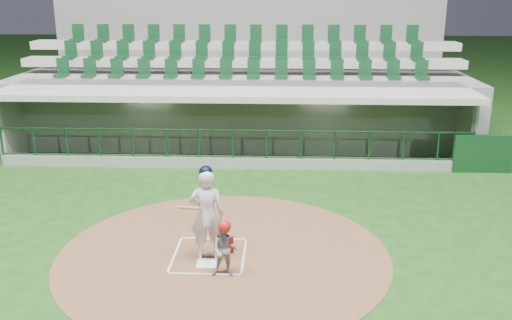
{
  "coord_description": "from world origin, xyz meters",
  "views": [
    {
      "loc": [
        1.51,
        -11.43,
        5.54
      ],
      "look_at": [
        0.88,
        2.6,
        1.3
      ],
      "focal_mm": 40.0,
      "sensor_mm": 36.0,
      "label": 1
    }
  ],
  "objects": [
    {
      "name": "seating_deck",
      "position": [
        0.0,
        10.91,
        1.42
      ],
      "size": [
        17.0,
        6.72,
        5.15
      ],
      "color": "gray",
      "rests_on": "ground"
    },
    {
      "name": "home_plate",
      "position": [
        0.0,
        -0.7,
        0.02
      ],
      "size": [
        0.43,
        0.43,
        0.02
      ],
      "primitive_type": "cube",
      "color": "white",
      "rests_on": "dirt_circle"
    },
    {
      "name": "dirt_circle",
      "position": [
        0.3,
        -0.2,
        0.01
      ],
      "size": [
        7.2,
        7.2,
        0.01
      ],
      "primitive_type": "cylinder",
      "color": "brown",
      "rests_on": "ground"
    },
    {
      "name": "batter_box_chalk",
      "position": [
        0.0,
        -0.3,
        0.02
      ],
      "size": [
        1.55,
        1.8,
        0.01
      ],
      "color": "white",
      "rests_on": "ground"
    },
    {
      "name": "ground",
      "position": [
        0.0,
        0.0,
        0.0
      ],
      "size": [
        120.0,
        120.0,
        0.0
      ],
      "primitive_type": "plane",
      "color": "#184313",
      "rests_on": "ground"
    },
    {
      "name": "batter",
      "position": [
        -0.01,
        -0.43,
        1.04
      ],
      "size": [
        0.91,
        0.89,
        2.07
      ],
      "color": "silver",
      "rests_on": "dirt_circle"
    },
    {
      "name": "catcher",
      "position": [
        0.43,
        -1.17,
        0.6
      ],
      "size": [
        0.55,
        0.43,
        1.19
      ],
      "color": "gray",
      "rests_on": "dirt_circle"
    },
    {
      "name": "dugout_structure",
      "position": [
        0.07,
        7.82,
        0.95
      ],
      "size": [
        16.4,
        3.7,
        3.0
      ],
      "color": "slate",
      "rests_on": "ground"
    }
  ]
}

